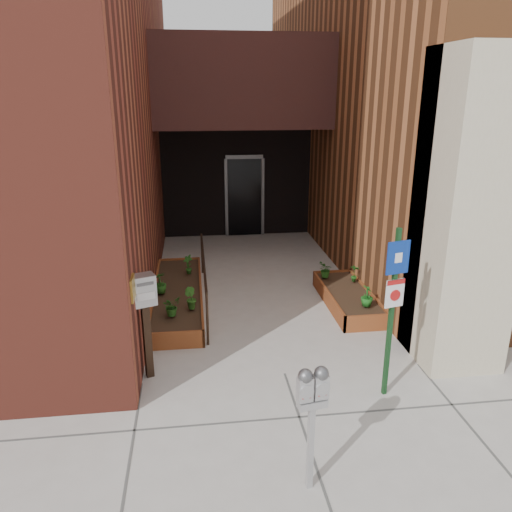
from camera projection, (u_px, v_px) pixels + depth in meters
name	position (u px, v px, depth m)	size (l,w,h in m)	color
ground	(285.00, 374.00, 7.11)	(80.00, 80.00, 0.00)	#9E9991
architecture	(229.00, 40.00, 11.99)	(20.00, 14.60, 10.00)	maroon
planter_left	(178.00, 297.00, 9.42)	(0.90, 3.60, 0.30)	brown
planter_right	(348.00, 299.00, 9.33)	(0.80, 2.20, 0.30)	brown
handrail	(204.00, 266.00, 9.24)	(0.04, 3.34, 0.90)	black
parking_meter	(313.00, 397.00, 4.75)	(0.32, 0.17, 1.38)	#A9A9AB
sign_post	(394.00, 297.00, 6.19)	(0.31, 0.11, 2.29)	#153C1B
payment_dropbox	(145.00, 305.00, 6.71)	(0.36, 0.31, 1.53)	black
shrub_left_a	(171.00, 306.00, 8.21)	(0.29, 0.29, 0.33)	#225217
shrub_left_b	(190.00, 298.00, 8.45)	(0.21, 0.21, 0.37)	#265718
shrub_left_c	(160.00, 283.00, 9.11)	(0.22, 0.22, 0.39)	#225518
shrub_left_d	(188.00, 265.00, 10.05)	(0.21, 0.21, 0.39)	#215618
shrub_right_a	(367.00, 296.00, 8.56)	(0.21, 0.21, 0.37)	#1A5C1A
shrub_right_b	(354.00, 273.00, 9.65)	(0.18, 0.18, 0.35)	#1F5A19
shrub_right_c	(325.00, 270.00, 9.87)	(0.28, 0.28, 0.32)	#1D5016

